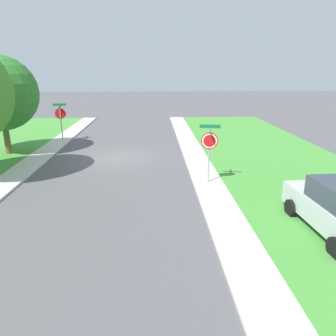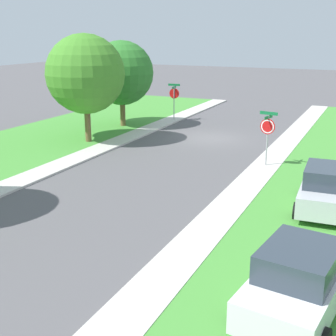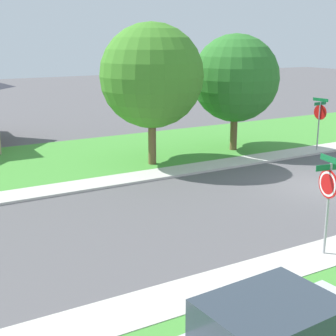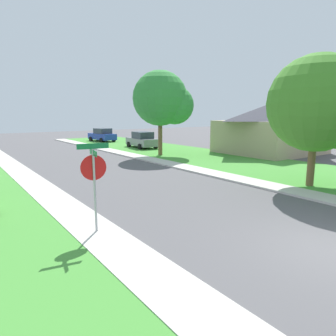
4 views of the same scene
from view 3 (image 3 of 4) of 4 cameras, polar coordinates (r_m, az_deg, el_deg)
The scene contains 6 objects.
ground_plane at distance 20.64m, azimuth 17.04°, elevation -2.04°, with size 120.00×120.00×0.00m, color #565456.
sidewalk_west at distance 10.65m, azimuth -11.12°, elevation -17.85°, with size 1.40×56.00×0.10m, color beige.
stop_sign_near_corner at distance 26.52m, azimuth 17.01°, elevation 5.78°, with size 0.92×0.92×2.77m.
stop_sign_far_corner at distance 13.62m, azimuth 17.92°, elevation -2.40°, with size 0.91×0.91×2.77m.
tree_sidewalk_near at distance 25.87m, azimuth 7.70°, elevation 9.91°, with size 4.71×4.38×5.94m.
tree_across_left at distance 22.63m, azimuth -1.81°, elevation 10.22°, with size 4.98×4.63×6.41m.
Camera 3 is at (-13.27, 14.73, 5.74)m, focal length 53.12 mm.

